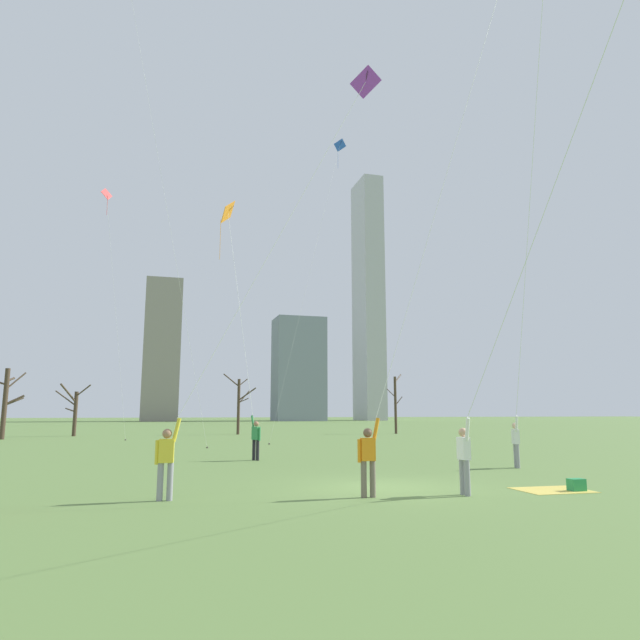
% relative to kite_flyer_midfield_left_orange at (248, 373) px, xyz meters
% --- Properties ---
extents(ground_plane, '(400.00, 400.00, 0.00)m').
position_rel_kite_flyer_midfield_left_orange_xyz_m(ground_plane, '(2.13, -10.39, -3.74)').
color(ground_plane, '#5B7A3D').
extents(kite_flyer_midfield_left_orange, '(1.57, 5.09, 12.98)m').
position_rel_kite_flyer_midfield_left_orange_xyz_m(kite_flyer_midfield_left_orange, '(0.00, 0.00, 0.00)').
color(kite_flyer_midfield_left_orange, black).
rests_on(kite_flyer_midfield_left_orange, ground).
extents(kite_flyer_foreground_right_purple, '(5.73, 0.40, 11.73)m').
position_rel_kite_flyer_midfield_left_orange_xyz_m(kite_flyer_foreground_right_purple, '(-2.94, -11.21, -1.70)').
color(kite_flyer_foreground_right_purple, gray).
rests_on(kite_flyer_foreground_right_purple, ground).
extents(kite_flyer_midfield_right_pink, '(4.28, 8.99, 16.74)m').
position_rel_kite_flyer_midfield_left_orange_xyz_m(kite_flyer_midfield_right_pink, '(8.19, -8.41, 0.22)').
color(kite_flyer_midfield_right_pink, gray).
rests_on(kite_flyer_midfield_right_pink, ground).
extents(kite_flyer_far_back_green, '(7.50, 1.63, 20.08)m').
position_rel_kite_flyer_midfield_left_orange_xyz_m(kite_flyer_far_back_green, '(2.82, -11.69, 1.80)').
color(kite_flyer_far_back_green, '#726656').
rests_on(kite_flyer_far_back_green, ground).
extents(kite_flyer_foreground_left_teal, '(1.03, 11.00, 13.21)m').
position_rel_kite_flyer_midfield_left_orange_xyz_m(kite_flyer_foreground_left_teal, '(3.51, -13.55, -1.40)').
color(kite_flyer_foreground_left_teal, gray).
rests_on(kite_flyer_foreground_left_teal, ground).
extents(distant_kite_drifting_left_white, '(5.94, 4.80, 25.55)m').
position_rel_kite_flyer_midfield_left_orange_xyz_m(distant_kite_drifting_left_white, '(-5.97, 3.54, 19.18)').
color(distant_kite_drifting_left_white, white).
rests_on(distant_kite_drifting_left_white, ground).
extents(distant_kite_low_near_trees_red, '(2.46, 3.05, 17.75)m').
position_rel_kite_flyer_midfield_left_orange_xyz_m(distant_kite_low_near_trees_red, '(-7.86, 15.74, 11.62)').
color(distant_kite_low_near_trees_red, red).
rests_on(distant_kite_low_near_trees_red, ground).
extents(distant_kite_high_overhead_blue, '(6.58, 4.02, 23.18)m').
position_rel_kite_flyer_midfield_left_orange_xyz_m(distant_kite_high_overhead_blue, '(8.37, 13.75, 16.80)').
color(distant_kite_high_overhead_blue, blue).
rests_on(distant_kite_high_overhead_blue, ground).
extents(picnic_spot, '(1.85, 1.46, 0.31)m').
position_rel_kite_flyer_midfield_left_orange_xyz_m(picnic_spot, '(6.53, -12.28, -3.65)').
color(picnic_spot, '#D8BF4C').
rests_on(picnic_spot, ground).
extents(bare_tree_rightmost, '(2.93, 1.69, 5.54)m').
position_rel_kite_flyer_midfield_left_orange_xyz_m(bare_tree_rightmost, '(3.14, 26.76, -0.96)').
color(bare_tree_rightmost, '#423326').
rests_on(bare_tree_rightmost, ground).
extents(bare_tree_leftmost, '(2.70, 1.19, 5.26)m').
position_rel_kite_flyer_midfield_left_orange_xyz_m(bare_tree_leftmost, '(-14.92, 22.04, -0.92)').
color(bare_tree_leftmost, '#423326').
rests_on(bare_tree_leftmost, ground).
extents(bare_tree_right_of_center, '(1.81, 1.31, 5.66)m').
position_rel_kite_flyer_midfield_left_orange_xyz_m(bare_tree_right_of_center, '(17.64, 24.52, -0.89)').
color(bare_tree_right_of_center, '#423326').
rests_on(bare_tree_right_of_center, ground).
extents(bare_tree_center, '(2.86, 1.78, 4.37)m').
position_rel_kite_flyer_midfield_left_orange_xyz_m(bare_tree_center, '(-10.76, 26.63, -1.54)').
color(bare_tree_center, '#423326').
rests_on(bare_tree_center, ground).
extents(skyline_short_annex, '(11.34, 8.97, 23.66)m').
position_rel_kite_flyer_midfield_left_orange_xyz_m(skyline_short_annex, '(26.49, 101.18, 8.09)').
color(skyline_short_annex, gray).
rests_on(skyline_short_annex, ground).
extents(skyline_mid_tower_right, '(5.15, 10.63, 61.62)m').
position_rel_kite_flyer_midfield_left_orange_xyz_m(skyline_mid_tower_right, '(45.70, 105.85, 27.06)').
color(skyline_mid_tower_right, '#B2B2B7').
rests_on(skyline_mid_tower_right, ground).
extents(skyline_wide_slab, '(7.86, 6.92, 31.49)m').
position_rel_kite_flyer_midfield_left_orange_xyz_m(skyline_wide_slab, '(-4.19, 103.44, 12.00)').
color(skyline_wide_slab, gray).
rests_on(skyline_wide_slab, ground).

